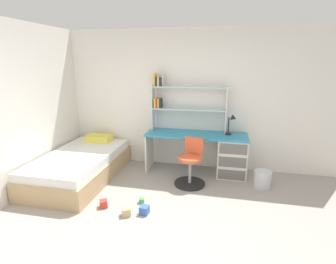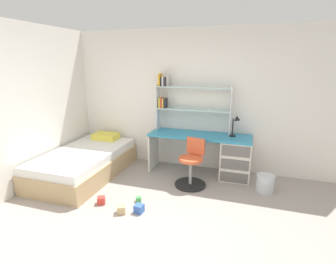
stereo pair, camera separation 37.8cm
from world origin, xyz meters
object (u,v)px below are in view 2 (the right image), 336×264
(bed_platform, at_px, (85,163))
(waste_bin, at_px, (265,183))
(toy_block_blue_0, at_px, (139,209))
(toy_block_natural_3, at_px, (121,209))
(bookshelf_hutch, at_px, (184,99))
(toy_block_green_2, at_px, (139,199))
(toy_block_red_1, at_px, (101,200))
(desk_lamp, at_px, (237,123))
(swivel_chair, at_px, (191,168))
(desk, at_px, (226,155))

(bed_platform, height_order, waste_bin, bed_platform)
(toy_block_blue_0, xyz_separation_m, toy_block_natural_3, (-0.23, -0.09, -0.00))
(bookshelf_hutch, bearing_deg, bed_platform, -151.67)
(waste_bin, bearing_deg, toy_block_green_2, -153.26)
(bookshelf_hutch, bearing_deg, waste_bin, -20.06)
(waste_bin, height_order, toy_block_natural_3, waste_bin)
(bookshelf_hutch, height_order, toy_block_red_1, bookshelf_hutch)
(desk_lamp, relative_size, toy_block_red_1, 3.61)
(desk_lamp, xyz_separation_m, bed_platform, (-2.58, -0.75, -0.77))
(toy_block_red_1, distance_m, toy_block_natural_3, 0.41)
(bed_platform, xyz_separation_m, waste_bin, (3.11, 0.33, -0.09))
(desk_lamp, distance_m, bed_platform, 2.79)
(desk_lamp, distance_m, waste_bin, 1.09)
(toy_block_natural_3, bearing_deg, bookshelf_hutch, 77.11)
(swivel_chair, bearing_deg, toy_block_green_2, -128.56)
(toy_block_red_1, bearing_deg, toy_block_blue_0, -3.43)
(desk, xyz_separation_m, toy_block_red_1, (-1.62, -1.51, -0.36))
(bed_platform, relative_size, waste_bin, 7.18)
(bed_platform, height_order, toy_block_red_1, bed_platform)
(desk, relative_size, swivel_chair, 2.32)
(swivel_chair, bearing_deg, toy_block_red_1, -138.17)
(desk_lamp, bearing_deg, toy_block_green_2, -133.81)
(swivel_chair, height_order, toy_block_natural_3, swivel_chair)
(bed_platform, distance_m, toy_block_natural_3, 1.53)
(swivel_chair, distance_m, toy_block_red_1, 1.52)
(desk_lamp, height_order, toy_block_blue_0, desk_lamp)
(toy_block_blue_0, bearing_deg, waste_bin, 34.83)
(bookshelf_hutch, xyz_separation_m, desk_lamp, (0.96, -0.13, -0.35))
(toy_block_blue_0, relative_size, toy_block_red_1, 1.09)
(desk, height_order, toy_block_blue_0, desk)
(toy_block_red_1, distance_m, toy_block_green_2, 0.54)
(swivel_chair, bearing_deg, bookshelf_hutch, 114.74)
(toy_block_blue_0, bearing_deg, desk, 56.99)
(waste_bin, relative_size, toy_block_natural_3, 2.53)
(toy_block_green_2, bearing_deg, desk_lamp, 46.19)
(toy_block_blue_0, distance_m, toy_block_red_1, 0.62)
(desk, bearing_deg, desk_lamp, 15.29)
(desk, distance_m, toy_block_green_2, 1.75)
(waste_bin, distance_m, toy_block_red_1, 2.56)
(swivel_chair, distance_m, toy_block_green_2, 1.03)
(desk, bearing_deg, bookshelf_hutch, 168.59)
(toy_block_blue_0, relative_size, toy_block_natural_3, 1.04)
(desk_lamp, relative_size, toy_block_natural_3, 3.46)
(desk, bearing_deg, toy_block_green_2, -131.24)
(bookshelf_hutch, relative_size, toy_block_green_2, 18.79)
(swivel_chair, xyz_separation_m, bed_platform, (-1.93, -0.20, -0.07))
(waste_bin, bearing_deg, toy_block_red_1, -153.82)
(swivel_chair, bearing_deg, toy_block_natural_3, -122.64)
(toy_block_blue_0, xyz_separation_m, toy_block_red_1, (-0.62, 0.04, -0.00))
(bookshelf_hutch, bearing_deg, toy_block_green_2, -102.03)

